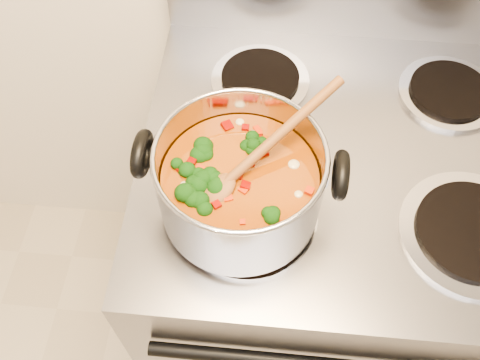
# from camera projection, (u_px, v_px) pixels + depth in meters

# --- Properties ---
(electric_range) EXTENTS (0.76, 0.68, 1.08)m
(electric_range) POSITION_uv_depth(u_px,v_px,m) (322.00, 258.00, 1.32)
(electric_range) COLOR gray
(electric_range) RESTS_ON ground
(stockpot) EXTENTS (0.31, 0.25, 0.15)m
(stockpot) POSITION_uv_depth(u_px,v_px,m) (240.00, 183.00, 0.81)
(stockpot) COLOR #AAAAB2
(stockpot) RESTS_ON electric_range
(wooden_spoon) EXTENTS (0.22, 0.21, 0.11)m
(wooden_spoon) POSITION_uv_depth(u_px,v_px,m) (248.00, 163.00, 0.78)
(wooden_spoon) COLOR brown
(wooden_spoon) RESTS_ON stockpot
(cooktop_crumbs) EXTENTS (0.20, 0.30, 0.01)m
(cooktop_crumbs) POSITION_uv_depth(u_px,v_px,m) (178.00, 189.00, 0.89)
(cooktop_crumbs) COLOR black
(cooktop_crumbs) RESTS_ON electric_range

